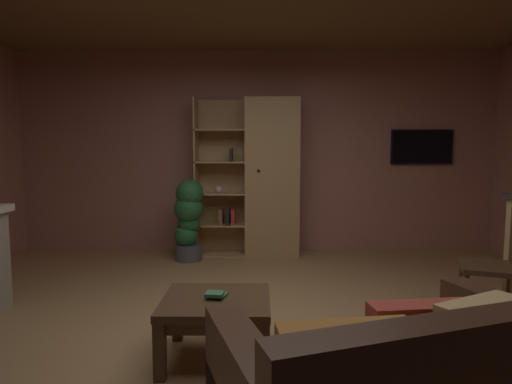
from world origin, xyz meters
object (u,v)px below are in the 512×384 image
object	(u,v)px
dining_chair	(501,260)
coffee_table	(216,310)
bookshelf_cabinet	(265,179)
potted_floor_plant	(188,217)
table_book_1	(215,294)
wall_mounted_tv	(422,147)
table_book_0	(217,295)

from	to	relation	value
dining_chair	coffee_table	bearing A→B (deg)	-165.79
bookshelf_cabinet	potted_floor_plant	xyz separation A→B (m)	(-0.96, -0.31, -0.46)
bookshelf_cabinet	potted_floor_plant	bearing A→B (deg)	-161.90
table_book_1	potted_floor_plant	bearing A→B (deg)	103.23
coffee_table	dining_chair	world-z (taller)	dining_chair
table_book_1	dining_chair	xyz separation A→B (m)	(2.18, 0.56, 0.09)
coffee_table	wall_mounted_tv	world-z (taller)	wall_mounted_tv
coffee_table	potted_floor_plant	xyz separation A→B (m)	(-0.60, 2.51, 0.22)
dining_chair	table_book_0	bearing A→B (deg)	-166.64
wall_mounted_tv	dining_chair	bearing A→B (deg)	-96.73
table_book_0	potted_floor_plant	xyz separation A→B (m)	(-0.61, 2.48, 0.13)
table_book_0	potted_floor_plant	bearing A→B (deg)	103.72
potted_floor_plant	dining_chair	bearing A→B (deg)	-35.33
wall_mounted_tv	table_book_0	bearing A→B (deg)	-129.32
potted_floor_plant	table_book_1	bearing A→B (deg)	-76.77
table_book_1	table_book_0	bearing A→B (deg)	75.23
bookshelf_cabinet	table_book_1	xyz separation A→B (m)	(-0.37, -2.84, -0.57)
dining_chair	potted_floor_plant	distance (m)	3.40
potted_floor_plant	coffee_table	bearing A→B (deg)	-76.54
table_book_0	table_book_1	distance (m)	0.05
dining_chair	wall_mounted_tv	size ratio (longest dim) A/B	1.12
dining_chair	potted_floor_plant	bearing A→B (deg)	144.67
coffee_table	table_book_1	bearing A→B (deg)	-128.06
bookshelf_cabinet	table_book_1	world-z (taller)	bookshelf_cabinet
bookshelf_cabinet	wall_mounted_tv	xyz separation A→B (m)	(2.11, 0.21, 0.42)
dining_chair	wall_mounted_tv	xyz separation A→B (m)	(0.29, 2.49, 0.90)
bookshelf_cabinet	dining_chair	bearing A→B (deg)	-51.50
coffee_table	table_book_1	world-z (taller)	table_book_1
bookshelf_cabinet	table_book_0	bearing A→B (deg)	-97.22
potted_floor_plant	wall_mounted_tv	xyz separation A→B (m)	(3.06, 0.52, 0.88)
coffee_table	table_book_1	xyz separation A→B (m)	(-0.01, -0.01, 0.11)
dining_chair	table_book_1	bearing A→B (deg)	-165.59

